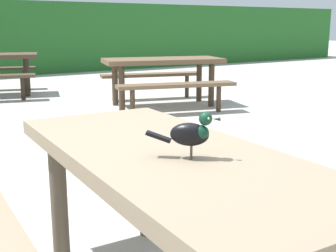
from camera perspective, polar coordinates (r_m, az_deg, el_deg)
picnic_table_foreground at (r=1.91m, az=0.09°, el=-8.37°), size 1.75×1.83×0.74m
bird_grackle at (r=1.71m, az=3.11°, el=-0.85°), size 0.23×0.21×0.18m
picnic_table_mid_left at (r=6.97m, az=-0.66°, el=7.09°), size 2.11×2.09×0.74m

